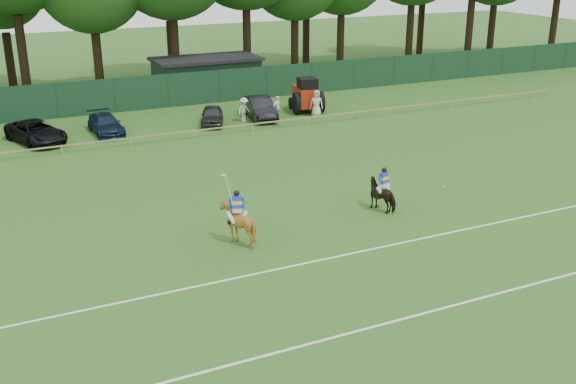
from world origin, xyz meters
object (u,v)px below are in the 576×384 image
hatch_grey (212,115)px  estate_black (260,108)px  polo_ball (444,187)px  tractor (306,96)px  suv_black (36,132)px  utility_shed (207,76)px  horse_chestnut (237,223)px  spectator_mid (277,108)px  spectator_left (244,110)px  horse_dark (383,195)px  sedan_navy (106,124)px  spectator_right (316,103)px

hatch_grey → estate_black: estate_black is taller
hatch_grey → polo_ball: hatch_grey is taller
polo_ball → tractor: 17.74m
suv_black → utility_shed: (14.05, 8.92, 0.86)m
suv_black → estate_black: estate_black is taller
suv_black → hatch_grey: suv_black is taller
horse_chestnut → spectator_mid: 20.44m
estate_black → spectator_left: 1.40m
hatch_grey → horse_dark: bearing=-63.6°
sedan_navy → spectator_left: bearing=-7.7°
horse_dark → horse_chestnut: horse_chestnut is taller
suv_black → spectator_mid: size_ratio=2.81×
sedan_navy → spectator_mid: spectator_mid is taller
horse_chestnut → hatch_grey: 19.62m
suv_black → utility_shed: utility_shed is taller
horse_chestnut → sedan_navy: size_ratio=0.41×
estate_black → spectator_mid: (0.81, -1.17, 0.12)m
sedan_navy → spectator_mid: (11.38, -1.60, 0.25)m
estate_black → tractor: 3.88m
hatch_grey → tractor: 7.48m
polo_ball → horse_chestnut: bearing=-171.4°
horse_chestnut → suv_black: horse_chestnut is taller
suv_black → tractor: tractor is taller
sedan_navy → tractor: bearing=-2.8°
estate_black → suv_black: bearing=-171.8°
horse_chestnut → polo_ball: (11.77, 1.78, -0.81)m
horse_chestnut → estate_black: horse_chestnut is taller
horse_chestnut → spectator_left: (7.74, 18.66, -0.03)m
polo_ball → utility_shed: utility_shed is taller
horse_chestnut → spectator_mid: spectator_mid is taller
horse_dark → tractor: bearing=-127.1°
sedan_navy → polo_ball: bearing=-55.8°
hatch_grey → spectator_mid: 4.52m
hatch_grey → spectator_mid: size_ratio=2.09×
horse_chestnut → suv_black: size_ratio=0.35×
estate_black → spectator_mid: size_ratio=2.62×
spectator_right → utility_shed: bearing=148.9°
horse_dark → spectator_mid: 17.47m
horse_dark → estate_black: size_ratio=0.37×
polo_ball → spectator_right: bearing=85.9°
tractor → estate_black: bearing=-163.0°
spectator_left → spectator_mid: 2.29m
spectator_mid → spectator_right: 3.02m
estate_black → polo_ball: size_ratio=50.39×
estate_black → utility_shed: bearing=103.8°
suv_black → hatch_grey: size_ratio=1.34×
estate_black → sedan_navy: bearing=-173.6°
suv_black → hatch_grey: bearing=-21.6°
hatch_grey → spectator_right: 7.51m
horse_dark → hatch_grey: (-1.87, 18.24, -0.10)m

